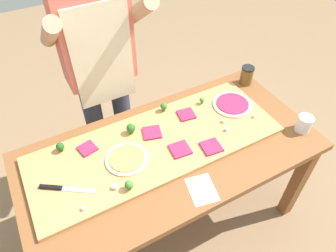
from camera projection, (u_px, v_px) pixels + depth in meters
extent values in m
plane|color=#896B4C|center=(170.00, 217.00, 2.21)|extent=(8.00, 8.00, 0.00)
cube|color=brown|center=(298.00, 182.00, 2.01)|extent=(0.07, 0.07, 0.70)
cube|color=brown|center=(38.00, 197.00, 1.92)|extent=(0.07, 0.07, 0.70)
cube|color=brown|center=(233.00, 118.00, 2.43)|extent=(0.07, 0.07, 0.70)
cube|color=brown|center=(171.00, 152.00, 1.70)|extent=(1.62, 0.81, 0.04)
cube|color=tan|center=(157.00, 144.00, 1.70)|extent=(1.38, 0.51, 0.02)
cube|color=#B7BABF|center=(79.00, 190.00, 1.48)|extent=(0.15, 0.11, 0.00)
cube|color=black|center=(51.00, 187.00, 1.48)|extent=(0.10, 0.08, 0.02)
cylinder|color=beige|center=(127.00, 159.00, 1.61)|extent=(0.22, 0.22, 0.01)
cylinder|color=#899E4C|center=(127.00, 158.00, 1.60)|extent=(0.18, 0.18, 0.01)
cylinder|color=beige|center=(232.00, 104.00, 1.91)|extent=(0.24, 0.24, 0.01)
cylinder|color=#9E234C|center=(232.00, 103.00, 1.90)|extent=(0.20, 0.20, 0.01)
cube|color=#9E234C|center=(186.00, 114.00, 1.84)|extent=(0.11, 0.11, 0.01)
cube|color=#9E234C|center=(211.00, 147.00, 1.66)|extent=(0.11, 0.11, 0.01)
cube|color=#9E234C|center=(180.00, 149.00, 1.65)|extent=(0.11, 0.11, 0.01)
cube|color=#9E234C|center=(152.00, 133.00, 1.74)|extent=(0.12, 0.12, 0.01)
cube|color=#9E234C|center=(87.00, 148.00, 1.65)|extent=(0.10, 0.10, 0.01)
cylinder|color=#487A23|center=(202.00, 102.00, 1.91)|extent=(0.01, 0.01, 0.02)
sphere|color=#427F33|center=(202.00, 100.00, 1.90)|extent=(0.03, 0.03, 0.03)
cylinder|color=#3F7220|center=(164.00, 109.00, 1.87)|extent=(0.02, 0.02, 0.02)
sphere|color=#38752D|center=(164.00, 106.00, 1.85)|extent=(0.04, 0.04, 0.04)
cylinder|color=#487A23|center=(130.00, 188.00, 1.48)|extent=(0.02, 0.02, 0.02)
sphere|color=#427F33|center=(129.00, 185.00, 1.46)|extent=(0.04, 0.04, 0.04)
cylinder|color=#366618|center=(131.00, 131.00, 1.74)|extent=(0.02, 0.02, 0.02)
sphere|color=#2D6623|center=(131.00, 128.00, 1.72)|extent=(0.05, 0.05, 0.05)
cylinder|color=#2C5915|center=(61.00, 150.00, 1.64)|extent=(0.02, 0.02, 0.02)
sphere|color=#23561E|center=(60.00, 147.00, 1.63)|extent=(0.04, 0.04, 0.04)
cube|color=silver|center=(254.00, 116.00, 1.83)|extent=(0.02, 0.02, 0.02)
cube|color=silver|center=(223.00, 121.00, 1.80)|extent=(0.02, 0.02, 0.02)
cube|color=white|center=(115.00, 187.00, 1.48)|extent=(0.03, 0.03, 0.02)
cube|color=white|center=(84.00, 208.00, 1.40)|extent=(0.02, 0.02, 0.02)
cube|color=silver|center=(227.00, 129.00, 1.75)|extent=(0.02, 0.02, 0.02)
cylinder|color=white|center=(304.00, 124.00, 1.76)|extent=(0.09, 0.09, 0.10)
cylinder|color=white|center=(303.00, 126.00, 1.77)|extent=(0.08, 0.08, 0.05)
cylinder|color=brown|center=(247.00, 76.00, 2.07)|extent=(0.08, 0.08, 0.11)
cylinder|color=black|center=(248.00, 68.00, 2.02)|extent=(0.08, 0.08, 0.01)
cube|color=white|center=(202.00, 190.00, 1.51)|extent=(0.16, 0.19, 0.00)
cylinder|color=#333847|center=(98.00, 133.00, 2.18)|extent=(0.12, 0.12, 0.90)
cylinder|color=#333847|center=(124.00, 123.00, 2.25)|extent=(0.12, 0.12, 0.90)
cube|color=#DB6B5B|center=(94.00, 35.00, 1.70)|extent=(0.40, 0.20, 0.55)
cube|color=beige|center=(103.00, 58.00, 1.69)|extent=(0.34, 0.01, 0.60)
cylinder|color=tan|center=(50.00, 33.00, 1.48)|extent=(0.08, 0.39, 0.31)
cylinder|color=tan|center=(138.00, 12.00, 1.63)|extent=(0.08, 0.39, 0.31)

